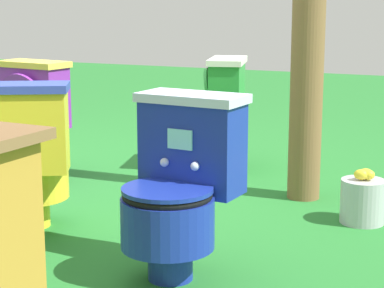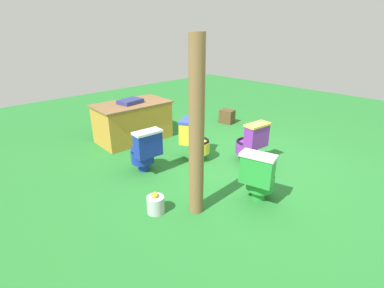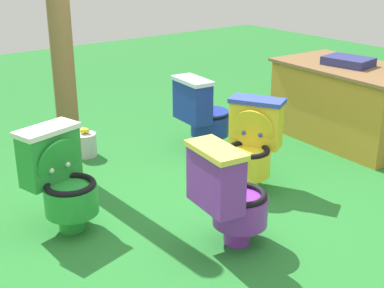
{
  "view_description": "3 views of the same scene",
  "coord_description": "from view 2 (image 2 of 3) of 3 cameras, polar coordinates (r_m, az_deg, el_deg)",
  "views": [
    {
      "loc": [
        -2.34,
        3.42,
        1.11
      ],
      "look_at": [
        -0.76,
        -0.11,
        0.31
      ],
      "focal_mm": 67.01,
      "sensor_mm": 36.0,
      "label": 1
    },
    {
      "loc": [
        -3.48,
        -2.51,
        2.17
      ],
      "look_at": [
        -0.71,
        0.33,
        0.53
      ],
      "focal_mm": 26.6,
      "sensor_mm": 36.0,
      "label": 2
    },
    {
      "loc": [
        2.67,
        -2.14,
        1.92
      ],
      "look_at": [
        -0.32,
        0.15,
        0.49
      ],
      "focal_mm": 50.38,
      "sensor_mm": 36.0,
      "label": 3
    }
  ],
  "objects": [
    {
      "name": "toilet_green",
      "position": [
        3.82,
        13.26,
        -6.26
      ],
      "size": [
        0.58,
        0.51,
        0.73
      ],
      "rotation": [
        0.0,
        0.0,
        4.97
      ],
      "color": "green",
      "rests_on": "ground"
    },
    {
      "name": "wooden_post",
      "position": [
        3.23,
        0.91,
        2.45
      ],
      "size": [
        0.18,
        0.18,
        2.13
      ],
      "primitive_type": "cylinder",
      "color": "brown",
      "rests_on": "ground"
    },
    {
      "name": "ground",
      "position": [
        4.81,
        8.85,
        -4.61
      ],
      "size": [
        14.0,
        14.0,
        0.0
      ],
      "primitive_type": "plane",
      "color": "#26752D"
    },
    {
      "name": "lemon_bucket",
      "position": [
        3.66,
        -7.3,
        -11.86
      ],
      "size": [
        0.22,
        0.22,
        0.28
      ],
      "color": "#B7B7BF",
      "rests_on": "ground"
    },
    {
      "name": "small_crate",
      "position": [
        6.93,
        7.03,
        5.5
      ],
      "size": [
        0.31,
        0.36,
        0.32
      ],
      "primitive_type": "cube",
      "rotation": [
        0.0,
        0.0,
        1.76
      ],
      "color": "brown",
      "rests_on": "ground"
    },
    {
      "name": "toilet_purple",
      "position": [
        4.88,
        11.74,
        0.4
      ],
      "size": [
        0.46,
        0.54,
        0.73
      ],
      "rotation": [
        0.0,
        0.0,
        6.16
      ],
      "color": "purple",
      "rests_on": "ground"
    },
    {
      "name": "vendor_table",
      "position": [
        5.9,
        -11.76,
        4.51
      ],
      "size": [
        1.5,
        0.93,
        0.85
      ],
      "rotation": [
        0.0,
        0.0,
        -0.05
      ],
      "color": "#B7842D",
      "rests_on": "ground"
    },
    {
      "name": "toilet_yellow",
      "position": [
        4.9,
        0.37,
        0.99
      ],
      "size": [
        0.59,
        0.62,
        0.73
      ],
      "rotation": [
        0.0,
        0.0,
        3.64
      ],
      "color": "yellow",
      "rests_on": "ground"
    },
    {
      "name": "toilet_blue",
      "position": [
        4.52,
        -9.42,
        -1.31
      ],
      "size": [
        0.45,
        0.52,
        0.73
      ],
      "rotation": [
        0.0,
        0.0,
        6.2
      ],
      "color": "#192D9E",
      "rests_on": "ground"
    }
  ]
}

